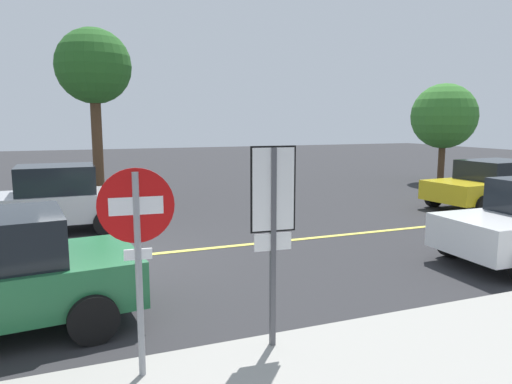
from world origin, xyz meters
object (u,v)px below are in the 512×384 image
(speed_limit_sign, at_px, (273,212))
(car_yellow_crossing, at_px, (492,184))
(car_silver_approaching, at_px, (51,200))
(stop_sign, at_px, (138,241))
(tree_left_verge, at_px, (444,116))
(tree_centre_verge, at_px, (94,69))

(speed_limit_sign, relative_size, car_yellow_crossing, 0.56)
(car_yellow_crossing, height_order, car_silver_approaching, car_silver_approaching)
(stop_sign, relative_size, tree_left_verge, 0.52)
(stop_sign, xyz_separation_m, car_silver_approaching, (-1.14, 7.99, -0.76))
(stop_sign, distance_m, speed_limit_sign, 1.56)
(stop_sign, height_order, tree_centre_verge, tree_centre_verge)
(stop_sign, bearing_deg, car_yellow_crossing, 28.57)
(speed_limit_sign, xyz_separation_m, tree_centre_verge, (-1.36, 11.25, 2.68))
(stop_sign, relative_size, car_yellow_crossing, 0.52)
(car_silver_approaching, height_order, tree_left_verge, tree_left_verge)
(tree_centre_verge, bearing_deg, car_yellow_crossing, -22.04)
(tree_left_verge, distance_m, tree_centre_verge, 14.99)
(car_yellow_crossing, bearing_deg, car_silver_approaching, 173.85)
(car_yellow_crossing, xyz_separation_m, car_silver_approaching, (-13.20, 1.42, 0.06))
(tree_left_verge, bearing_deg, car_silver_approaching, -165.64)
(tree_centre_verge, bearing_deg, tree_left_verge, 2.96)
(stop_sign, distance_m, tree_centre_verge, 11.72)
(car_silver_approaching, bearing_deg, speed_limit_sign, -71.19)
(speed_limit_sign, bearing_deg, tree_left_verge, 41.57)
(stop_sign, height_order, speed_limit_sign, speed_limit_sign)
(tree_left_verge, bearing_deg, stop_sign, -141.18)
(car_silver_approaching, xyz_separation_m, tree_centre_verge, (1.32, 3.38, 3.60))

